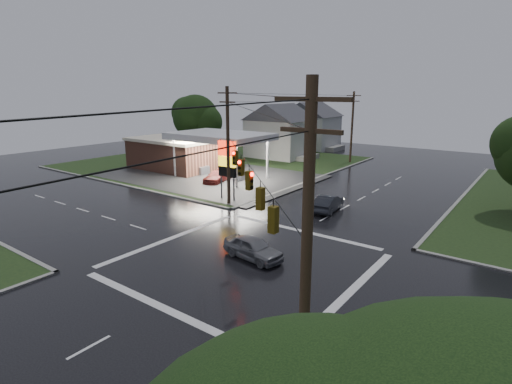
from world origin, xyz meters
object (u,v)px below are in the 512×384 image
Objects in this scene: utility_pole_se at (306,269)px; house_near at (280,130)px; pylon_sign at (227,160)px; house_far at (311,125)px; utility_pole_nw at (228,145)px; tree_nw_behind at (196,118)px; car_pump at (218,176)px; gas_station at (187,151)px; car_crossing at (253,248)px; car_north at (328,203)px; utility_pole_n at (352,126)px.

utility_pole_se is 1.00× the size of house_near.
pylon_sign is 0.55× the size of utility_pole_se.
house_near is 12.04m from house_far.
utility_pole_nw is at bearing 135.00° from utility_pole_se.
tree_nw_behind is at bearing 139.90° from utility_pole_nw.
utility_pole_nw reaches higher than car_pump.
gas_station is 2.38× the size of utility_pole_nw.
pylon_sign reaches higher than car_crossing.
tree_nw_behind is (-43.34, 39.49, 0.46)m from utility_pole_se.
gas_station reaches higher than car_pump.
pylon_sign is at bearing -31.22° from gas_station.
utility_pole_se is 37.01m from car_pump.
house_near is 30.71m from car_north.
utility_pole_nw is at bearing -72.08° from house_far.
car_crossing is (-9.43, 10.08, -4.98)m from utility_pole_se.
house_far is 2.54× the size of car_crossing.
car_north is (-10.30, 22.62, -4.97)m from utility_pole_se.
house_far is (-12.45, 38.50, -1.32)m from utility_pole_nw.
tree_nw_behind is (-12.89, -6.01, 1.77)m from house_near.
car_crossing is (9.57, -37.42, -4.73)m from utility_pole_n.
car_pump is at bearing 138.09° from utility_pole_nw.
gas_station is 25.79m from car_north.
house_far is at bearing 56.56° from tree_nw_behind.
utility_pole_se is 2.28× the size of car_pump.
tree_nw_behind is 2.19× the size of car_north.
utility_pole_n is 11.67m from house_near.
car_north is at bearing 22.57° from utility_pole_nw.
utility_pole_se is at bearing -68.20° from utility_pole_n.
utility_pole_n reaches higher than tree_nw_behind.
house_far is at bearing 32.50° from car_crossing.
tree_nw_behind reaches higher than car_north.
car_pump is at bearing 135.83° from utility_pole_se.
gas_station is 2.50× the size of utility_pole_n.
gas_station is 17.81m from pylon_sign.
pylon_sign is 1.24× the size of car_pump.
utility_pole_se is at bearing -45.00° from pylon_sign.
utility_pole_nw is at bearing -90.00° from utility_pole_n.
utility_pole_n is at bearing -38.77° from house_far.
utility_pole_n reaches higher than house_far.
house_near and house_far have the same top height.
pylon_sign is 0.60× the size of tree_nw_behind.
gas_station is 45.83m from utility_pole_se.
pylon_sign is 10.56m from car_north.
gas_station is 5.74× the size of car_north.
car_crossing reaches higher than car_pump.
utility_pole_n is at bearing 111.80° from utility_pole_se.
utility_pole_n reaches higher than car_pump.
utility_pole_n is at bearing 87.92° from pylon_sign.
house_near is at bearing 123.79° from utility_pole_se.
utility_pole_nw is 2.28× the size of car_pump.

